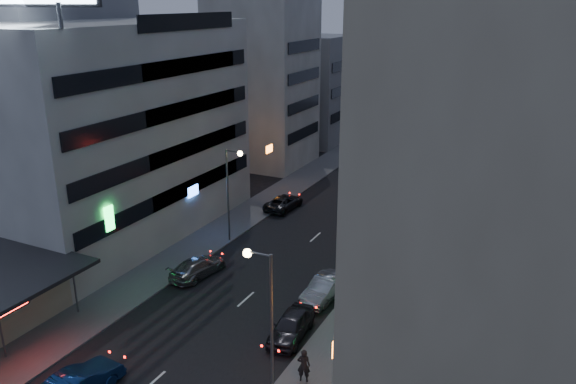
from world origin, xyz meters
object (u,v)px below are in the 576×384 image
Objects in this scene: parked_car_right_mid at (325,288)px; parked_car_right_near at (291,326)px; parked_car_right_far at (399,208)px; person at (304,365)px; parked_car_left at (284,202)px; road_car_silver at (198,267)px.

parked_car_right_near is at bearing -85.16° from parked_car_right_mid.
parked_car_right_near reaches higher than parked_car_right_mid.
parked_car_right_mid is at bearing -93.32° from parked_car_right_far.
parked_car_right_far is (0.23, 23.04, -0.06)m from parked_car_right_near.
parked_car_right_mid is at bearing 85.32° from parked_car_right_near.
person is (2.28, -26.67, 0.37)m from parked_car_right_far.
parked_car_right_mid is at bearing -91.39° from person.
parked_car_right_near is 22.31m from parked_car_left.
road_car_silver is (-9.82, -1.07, -0.06)m from parked_car_right_mid.
parked_car_left is 2.55× the size of person.
parked_car_left is at bearing 130.66° from parked_car_right_mid.
person is at bearing -87.69° from parked_car_right_far.
road_car_silver is (-10.05, -18.85, -0.00)m from parked_car_right_far.
parked_car_left is 11.16m from parked_car_right_far.
road_car_silver is 14.61m from person.
parked_car_left is at bearing -78.18° from person.
person reaches higher than parked_car_left.
parked_car_left is 15.55m from road_car_silver.
parked_car_right_mid is 2.43× the size of person.
person is at bearing -59.93° from parked_car_right_near.
road_car_silver reaches higher than parked_car_left.
parked_car_left is 1.00× the size of road_car_silver.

